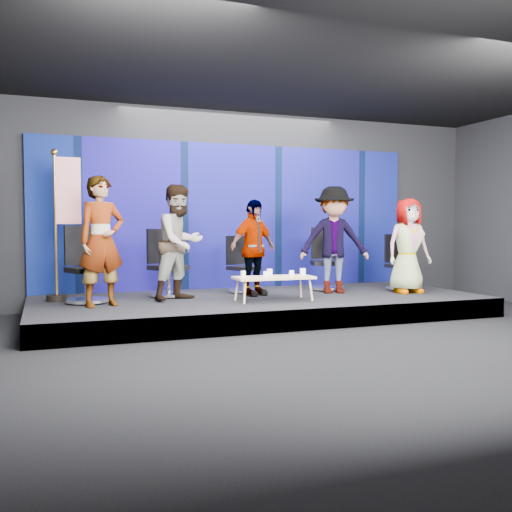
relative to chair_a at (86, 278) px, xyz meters
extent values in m
plane|color=black|center=(2.66, -2.72, -0.67)|extent=(10.00, 10.00, 0.00)
cube|color=black|center=(2.66, 1.28, 1.08)|extent=(10.00, 0.02, 3.50)
cube|color=black|center=(2.66, -2.72, 2.83)|extent=(10.00, 8.00, 0.02)
cube|color=black|center=(2.66, -0.22, -0.52)|extent=(7.00, 3.00, 0.30)
cube|color=#061851|center=(2.66, 1.23, 0.93)|extent=(7.00, 0.08, 2.60)
cylinder|color=silver|center=(0.02, -0.06, -0.34)|extent=(0.81, 0.81, 0.06)
cylinder|color=silver|center=(0.02, -0.06, -0.10)|extent=(0.07, 0.07, 0.42)
cube|color=black|center=(0.02, -0.06, 0.12)|extent=(0.65, 0.65, 0.07)
cube|color=black|center=(-0.06, 0.18, 0.47)|extent=(0.46, 0.20, 0.58)
imported|color=black|center=(0.19, -0.47, 0.54)|extent=(0.77, 0.63, 1.82)
cylinder|color=silver|center=(1.28, 0.27, -0.34)|extent=(0.83, 0.83, 0.06)
cylinder|color=silver|center=(1.28, 0.27, -0.11)|extent=(0.07, 0.07, 0.41)
cube|color=black|center=(1.28, 0.27, 0.10)|extent=(0.66, 0.66, 0.07)
cube|color=black|center=(1.16, 0.48, 0.43)|extent=(0.42, 0.26, 0.56)
imported|color=black|center=(1.37, -0.17, 0.50)|extent=(1.06, 0.99, 1.75)
cylinder|color=silver|center=(2.59, 0.40, -0.34)|extent=(0.71, 0.71, 0.05)
cylinder|color=silver|center=(2.59, 0.40, -0.14)|extent=(0.06, 0.06, 0.36)
cube|color=black|center=(2.59, 0.40, 0.04)|extent=(0.57, 0.57, 0.06)
cube|color=black|center=(2.51, 0.60, 0.34)|extent=(0.38, 0.20, 0.49)
imported|color=black|center=(2.59, -0.05, 0.40)|extent=(0.98, 0.70, 1.55)
cylinder|color=silver|center=(4.07, 0.25, -0.34)|extent=(0.77, 0.77, 0.06)
cylinder|color=silver|center=(4.07, 0.25, -0.10)|extent=(0.07, 0.07, 0.41)
cube|color=black|center=(4.07, 0.25, 0.10)|extent=(0.62, 0.62, 0.07)
cube|color=black|center=(4.14, 0.49, 0.45)|extent=(0.45, 0.18, 0.57)
imported|color=black|center=(3.98, -0.19, 0.52)|extent=(1.29, 0.97, 1.78)
cylinder|color=silver|center=(5.32, -0.19, -0.34)|extent=(0.57, 0.57, 0.06)
cylinder|color=silver|center=(5.32, -0.19, -0.13)|extent=(0.06, 0.06, 0.37)
cube|color=black|center=(5.32, -0.19, 0.05)|extent=(0.46, 0.46, 0.06)
cube|color=black|center=(5.33, 0.03, 0.36)|extent=(0.41, 0.06, 0.51)
imported|color=black|center=(5.16, -0.60, 0.42)|extent=(0.79, 0.53, 1.58)
cube|color=tan|center=(2.66, -0.75, -0.02)|extent=(1.20, 0.53, 0.04)
cylinder|color=tan|center=(2.14, -0.94, -0.21)|extent=(0.03, 0.03, 0.33)
cylinder|color=tan|center=(2.15, -0.54, -0.21)|extent=(0.03, 0.03, 0.33)
cylinder|color=tan|center=(3.18, -0.96, -0.21)|extent=(0.03, 0.03, 0.33)
cylinder|color=tan|center=(3.19, -0.57, -0.21)|extent=(0.03, 0.03, 0.33)
cylinder|color=white|center=(2.21, -0.67, 0.04)|extent=(0.08, 0.08, 0.09)
cylinder|color=white|center=(2.51, -0.80, 0.04)|extent=(0.07, 0.07, 0.09)
cylinder|color=white|center=(2.65, -0.63, 0.05)|extent=(0.09, 0.09, 0.10)
cylinder|color=white|center=(2.92, -0.84, 0.04)|extent=(0.08, 0.08, 0.09)
cylinder|color=white|center=(3.16, -0.72, 0.05)|extent=(0.09, 0.09, 0.11)
cylinder|color=black|center=(-0.40, 0.35, -0.32)|extent=(0.30, 0.30, 0.09)
cylinder|color=#B08338|center=(-0.40, 0.35, 0.76)|extent=(0.04, 0.04, 2.07)
sphere|color=#B08338|center=(-0.40, 0.35, 1.84)|extent=(0.10, 0.10, 0.10)
cube|color=red|center=(-0.21, 0.33, 1.28)|extent=(0.36, 0.06, 0.99)
camera|label=1|loc=(-0.57, -8.64, 0.75)|focal=40.00mm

